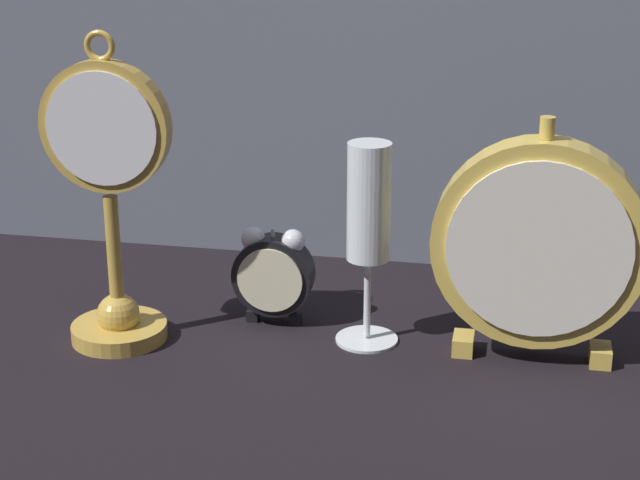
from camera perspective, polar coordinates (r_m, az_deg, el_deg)
ground_plane at (r=1.00m, az=-0.90°, el=-7.44°), size 4.00×4.00×0.00m
fabric_backdrop_drape at (r=1.22m, az=2.29°, el=11.95°), size 1.69×0.01×0.58m
pocket_watch_on_stand at (r=1.05m, az=-11.10°, el=1.55°), size 0.13×0.10×0.31m
alarm_clock_twin_bell at (r=1.09m, az=-2.51°, el=-1.69°), size 0.08×0.03×0.10m
mantel_clock_silver at (r=1.01m, az=11.59°, el=-0.26°), size 0.20×0.04×0.24m
champagne_flute at (r=1.03m, az=2.61°, el=1.13°), size 0.06×0.06×0.20m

